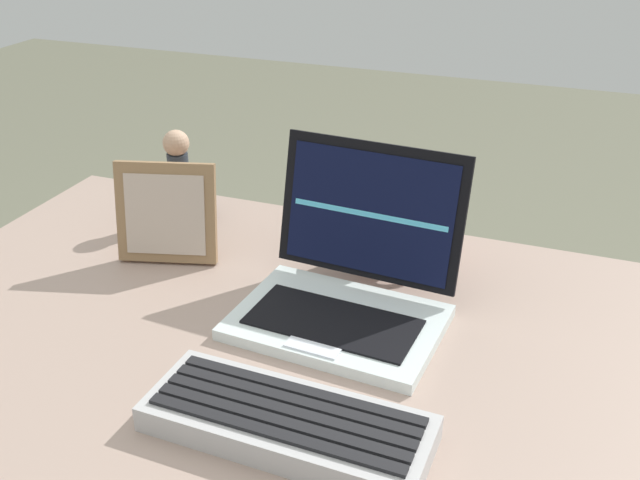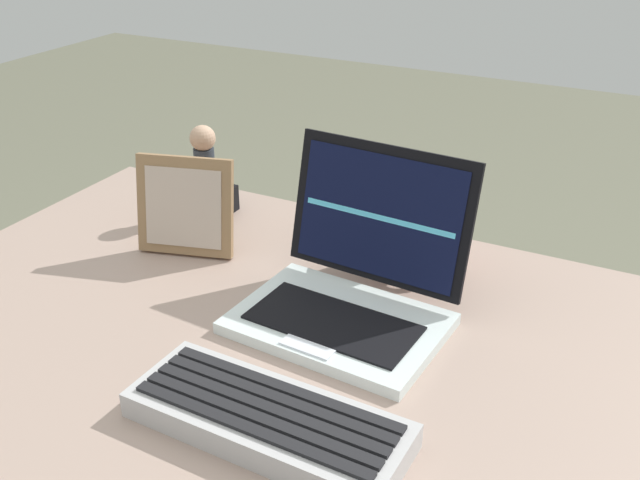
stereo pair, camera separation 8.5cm
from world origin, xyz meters
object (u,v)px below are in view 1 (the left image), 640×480
(external_keyboard, at_px, (287,423))
(photo_frame, at_px, (166,213))
(coffee_mug, at_px, (385,229))
(figurine_stand, at_px, (182,207))
(laptop_front, at_px, (348,286))
(figurine, at_px, (178,160))

(external_keyboard, xyz_separation_m, photo_frame, (-0.31, 0.29, 0.06))
(external_keyboard, bearing_deg, photo_frame, 137.17)
(photo_frame, xyz_separation_m, coffee_mug, (0.30, 0.11, -0.02))
(figurine_stand, height_order, coffee_mug, coffee_mug)
(laptop_front, bearing_deg, photo_frame, 170.16)
(external_keyboard, distance_m, photo_frame, 0.43)
(laptop_front, xyz_separation_m, coffee_mug, (0.00, 0.16, 0.01))
(laptop_front, height_order, external_keyboard, laptop_front)
(coffee_mug, bearing_deg, photo_frame, -160.47)
(photo_frame, distance_m, figurine_stand, 0.15)
(external_keyboard, height_order, figurine, figurine)
(coffee_mug, bearing_deg, laptop_front, -91.18)
(laptop_front, xyz_separation_m, figurine_stand, (-0.35, 0.18, -0.02))
(external_keyboard, xyz_separation_m, figurine, (-0.36, 0.41, 0.09))
(figurine_stand, height_order, figurine, figurine)
(coffee_mug, bearing_deg, external_keyboard, -88.26)
(figurine_stand, distance_m, figurine, 0.08)
(figurine_stand, relative_size, coffee_mug, 0.59)
(laptop_front, relative_size, coffee_mug, 2.07)
(laptop_front, height_order, coffee_mug, laptop_front)
(external_keyboard, height_order, figurine_stand, figurine_stand)
(photo_frame, xyz_separation_m, figurine, (-0.05, 0.13, 0.03))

